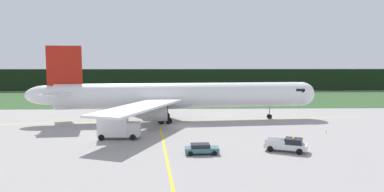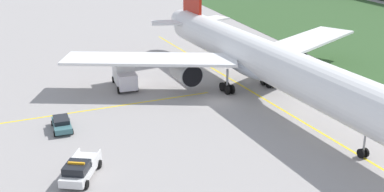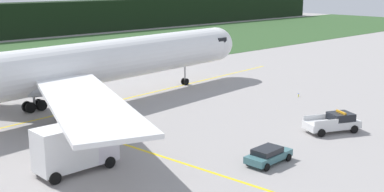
{
  "view_description": "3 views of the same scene",
  "coord_description": "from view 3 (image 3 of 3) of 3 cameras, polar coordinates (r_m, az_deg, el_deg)",
  "views": [
    {
      "loc": [
        0.43,
        -60.67,
        11.47
      ],
      "look_at": [
        2.25,
        5.99,
        4.84
      ],
      "focal_mm": 32.05,
      "sensor_mm": 36.0,
      "label": 1
    },
    {
      "loc": [
        50.92,
        -19.77,
        20.57
      ],
      "look_at": [
        5.19,
        -4.99,
        3.12
      ],
      "focal_mm": 44.11,
      "sensor_mm": 36.0,
      "label": 2
    },
    {
      "loc": [
        -26.54,
        -41.25,
        14.1
      ],
      "look_at": [
        5.58,
        -7.0,
        2.96
      ],
      "focal_mm": 45.78,
      "sensor_mm": 36.0,
      "label": 3
    }
  ],
  "objects": [
    {
      "name": "taxiway_edge_light_east",
      "position": [
        62.01,
        12.3,
        0.12
      ],
      "size": [
        0.12,
        0.12,
        0.44
      ],
      "color": "yellow",
      "rests_on": "ground"
    },
    {
      "name": "ground",
      "position": [
        51.04,
        -10.01,
        -2.9
      ],
      "size": [
        320.0,
        320.0,
        0.0
      ],
      "primitive_type": "plane",
      "color": "#989391"
    },
    {
      "name": "taxiway_centerline_main",
      "position": [
        55.97,
        -13.21,
        -1.6
      ],
      "size": [
        75.46,
        8.07,
        0.01
      ],
      "primitive_type": "cube",
      "rotation": [
        0.0,
        0.0,
        0.1
      ],
      "color": "yellow",
      "rests_on": "ground"
    },
    {
      "name": "staff_car",
      "position": [
        39.26,
        8.87,
        -6.78
      ],
      "size": [
        4.28,
        2.14,
        1.3
      ],
      "color": "#3C6A70",
      "rests_on": "ground"
    },
    {
      "name": "catering_truck",
      "position": [
        37.81,
        -13.72,
        -5.89
      ],
      "size": [
        6.2,
        2.68,
        3.82
      ],
      "color": "silver",
      "rests_on": "ground"
    },
    {
      "name": "airliner",
      "position": [
        54.42,
        -14.28,
        3.13
      ],
      "size": [
        56.47,
        46.42,
        14.48
      ],
      "color": "white",
      "rests_on": "ground"
    },
    {
      "name": "taxiway_centerline_spur",
      "position": [
        37.48,
        1.88,
        -8.75
      ],
      "size": [
        3.76,
        33.6,
        0.01
      ],
      "primitive_type": "cube",
      "rotation": [
        0.0,
        0.0,
        1.67
      ],
      "color": "yellow",
      "rests_on": "ground"
    },
    {
      "name": "ops_pickup_truck",
      "position": [
        48.53,
        16.19,
        -2.98
      ],
      "size": [
        5.67,
        4.08,
        1.94
      ],
      "color": "silver",
      "rests_on": "ground"
    }
  ]
}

